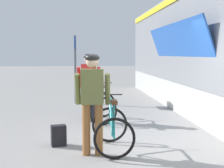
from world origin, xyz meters
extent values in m
plane|color=gray|center=(0.00, 0.00, 0.00)|extent=(80.00, 80.00, 0.00)
cube|color=#2356B2|center=(1.52, 2.99, 1.80)|extent=(0.61, 4.85, 1.61)
cube|color=black|center=(1.51, 3.51, 2.25)|extent=(0.04, 1.10, 0.80)
cylinder|color=#232328|center=(-1.20, 2.30, 0.45)|extent=(0.14, 0.14, 0.90)
cylinder|color=#232328|center=(-0.98, 2.28, 0.45)|extent=(0.14, 0.14, 0.90)
cube|color=red|center=(-1.09, 2.29, 1.20)|extent=(0.40, 0.27, 0.60)
cylinder|color=red|center=(-1.34, 2.35, 1.15)|extent=(0.11, 0.26, 0.56)
cylinder|color=red|center=(-0.83, 2.31, 1.15)|extent=(0.11, 0.26, 0.56)
sphere|color=tan|center=(-1.09, 2.29, 1.63)|extent=(0.22, 0.22, 0.22)
ellipsoid|color=black|center=(-1.09, 2.29, 1.69)|extent=(0.27, 0.29, 0.14)
cylinder|color=#935B2D|center=(-1.19, -0.41, 0.45)|extent=(0.14, 0.14, 0.90)
cylinder|color=#935B2D|center=(-0.98, -0.44, 0.45)|extent=(0.14, 0.14, 0.90)
cube|color=olive|center=(-1.09, -0.42, 1.20)|extent=(0.41, 0.28, 0.60)
cylinder|color=olive|center=(-1.34, -0.36, 1.15)|extent=(0.12, 0.27, 0.56)
cylinder|color=olive|center=(-0.82, -0.42, 1.15)|extent=(0.12, 0.27, 0.56)
sphere|color=beige|center=(-1.09, -0.42, 1.63)|extent=(0.22, 0.22, 0.22)
ellipsoid|color=black|center=(-1.09, -0.42, 1.69)|extent=(0.28, 0.30, 0.14)
torus|color=black|center=(-0.68, 2.81, 0.36)|extent=(0.71, 0.10, 0.71)
torus|color=black|center=(-0.76, 1.80, 0.36)|extent=(0.71, 0.10, 0.71)
cylinder|color=silver|center=(-0.71, 2.46, 0.60)|extent=(0.09, 0.65, 0.63)
cylinder|color=silver|center=(-0.72, 2.34, 0.91)|extent=(0.10, 0.85, 0.04)
cylinder|color=silver|center=(-0.74, 2.03, 0.60)|extent=(0.06, 0.28, 0.62)
cylinder|color=silver|center=(-0.75, 1.97, 0.33)|extent=(0.05, 0.36, 0.08)
cylinder|color=silver|center=(-0.75, 1.86, 0.63)|extent=(0.03, 0.14, 0.56)
cylinder|color=silver|center=(-0.69, 2.79, 0.63)|extent=(0.04, 0.08, 0.55)
cylinder|color=black|center=(-0.69, 2.76, 0.97)|extent=(0.48, 0.06, 0.02)
cube|color=#4C2D19|center=(-0.75, 1.89, 0.96)|extent=(0.12, 0.25, 0.06)
torus|color=black|center=(-0.72, 0.32, 0.36)|extent=(0.71, 0.06, 0.71)
torus|color=black|center=(-0.73, -0.70, 0.36)|extent=(0.71, 0.06, 0.71)
cylinder|color=#197A7F|center=(-0.72, -0.04, 0.60)|extent=(0.05, 0.64, 0.63)
cylinder|color=#197A7F|center=(-0.73, -0.16, 0.91)|extent=(0.05, 0.85, 0.04)
cylinder|color=#197A7F|center=(-0.73, -0.46, 0.60)|extent=(0.04, 0.27, 0.62)
cylinder|color=#197A7F|center=(-0.73, -0.52, 0.33)|extent=(0.03, 0.36, 0.08)
cylinder|color=#197A7F|center=(-0.73, -0.64, 0.63)|extent=(0.03, 0.14, 0.56)
cylinder|color=#197A7F|center=(-0.72, 0.29, 0.63)|extent=(0.03, 0.08, 0.55)
cylinder|color=black|center=(-0.72, 0.27, 0.97)|extent=(0.48, 0.03, 0.02)
cube|color=#4C2D19|center=(-0.73, -0.61, 0.96)|extent=(0.10, 0.24, 0.06)
cube|color=black|center=(-1.72, 0.17, 0.20)|extent=(0.31, 0.24, 0.40)
cylinder|color=#595B60|center=(-1.49, 5.29, 1.20)|extent=(0.08, 0.08, 2.40)
cube|color=#193F99|center=(-1.49, 5.29, 2.15)|extent=(0.04, 0.70, 0.44)
camera|label=1|loc=(-1.27, -5.70, 1.76)|focal=49.66mm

